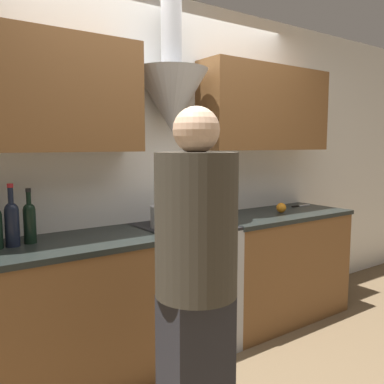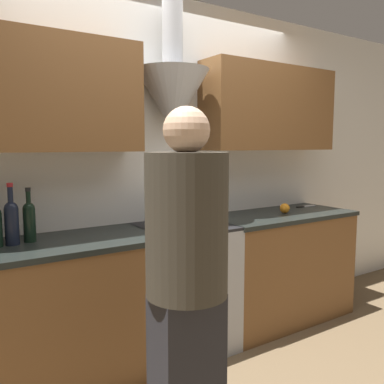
% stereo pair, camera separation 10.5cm
% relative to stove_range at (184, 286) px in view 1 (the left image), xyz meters
% --- Properties ---
extents(ground_plane, '(12.00, 12.00, 0.00)m').
position_rel_stove_range_xyz_m(ground_plane, '(0.00, -0.34, -0.46)').
color(ground_plane, brown).
extents(wall_back, '(8.40, 0.53, 2.60)m').
position_rel_stove_range_xyz_m(wall_back, '(0.01, 0.27, 1.01)').
color(wall_back, white).
rests_on(wall_back, ground_plane).
extents(counter_left, '(1.23, 0.62, 0.92)m').
position_rel_stove_range_xyz_m(counter_left, '(-0.91, -0.00, -0.00)').
color(counter_left, brown).
rests_on(counter_left, ground_plane).
extents(counter_right, '(1.31, 0.62, 0.92)m').
position_rel_stove_range_xyz_m(counter_right, '(0.95, -0.00, -0.00)').
color(counter_right, brown).
rests_on(counter_right, ground_plane).
extents(stove_range, '(0.63, 0.60, 0.92)m').
position_rel_stove_range_xyz_m(stove_range, '(0.00, 0.00, 0.00)').
color(stove_range, '#A8AAAF').
rests_on(stove_range, ground_plane).
extents(wine_bottle_3, '(0.08, 0.08, 0.36)m').
position_rel_stove_range_xyz_m(wine_bottle_3, '(-1.14, 0.06, 0.60)').
color(wine_bottle_3, black).
rests_on(wine_bottle_3, counter_left).
extents(wine_bottle_4, '(0.07, 0.07, 0.32)m').
position_rel_stove_range_xyz_m(wine_bottle_4, '(-1.03, 0.08, 0.59)').
color(wine_bottle_4, black).
rests_on(wine_bottle_4, counter_left).
extents(stock_pot, '(0.21, 0.21, 0.15)m').
position_rel_stove_range_xyz_m(stock_pot, '(-0.14, 0.02, 0.53)').
color(stock_pot, '#A8AAAF').
rests_on(stock_pot, stove_range).
extents(mixing_bowl, '(0.23, 0.23, 0.08)m').
position_rel_stove_range_xyz_m(mixing_bowl, '(0.14, -0.01, 0.50)').
color(mixing_bowl, '#A8AAAF').
rests_on(mixing_bowl, stove_range).
extents(orange_fruit, '(0.08, 0.08, 0.08)m').
position_rel_stove_range_xyz_m(orange_fruit, '(0.99, -0.03, 0.50)').
color(orange_fruit, orange).
rests_on(orange_fruit, counter_right).
extents(chefs_knife, '(0.23, 0.04, 0.01)m').
position_rel_stove_range_xyz_m(chefs_knife, '(1.42, 0.12, 0.46)').
color(chefs_knife, silver).
rests_on(chefs_knife, counter_right).
extents(person_foreground_left, '(0.36, 0.36, 1.65)m').
position_rel_stove_range_xyz_m(person_foreground_left, '(-0.61, -0.99, 0.44)').
color(person_foreground_left, '#28282D').
rests_on(person_foreground_left, ground_plane).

